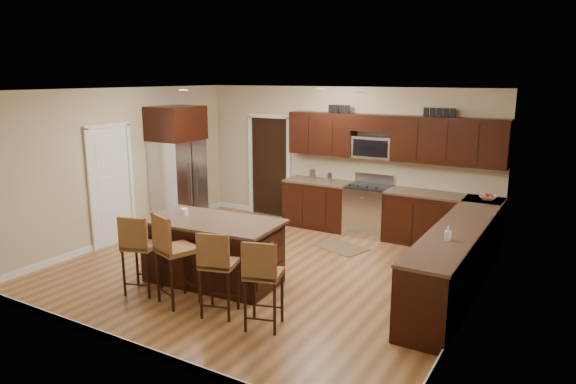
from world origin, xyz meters
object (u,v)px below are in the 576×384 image
Objects in this scene: stool_extra at (262,274)px; stool_mid at (172,249)px; stool_left at (138,246)px; refrigerator at (178,167)px; range at (368,210)px; island at (213,253)px; stool_right at (217,264)px.

stool_mid is at bearing 163.26° from stool_extra.
stool_left is at bearing 163.04° from stool_extra.
refrigerator is at bearing 149.82° from stool_mid.
range is 0.55× the size of island.
stool_mid is 3.51m from refrigerator.
range is 3.68m from refrigerator.
refrigerator reaches higher than stool_mid.
stool_extra is at bearing -85.35° from range.
stool_mid reaches higher than range.
stool_left reaches higher than island.
range is 4.40m from stool_left.
stool_right is at bearing -17.71° from stool_left.
island is 1.85× the size of stool_right.
stool_right is at bearing -53.13° from island.
stool_mid is (-1.03, -4.09, 0.28)m from range.
stool_mid is 1.10× the size of stool_extra.
stool_extra is at bearing -16.97° from stool_right.
island is 1.85× the size of stool_extra.
refrigerator is at bearing 136.88° from island.
stool_right reaches higher than island.
stool_left is (-1.64, -4.08, 0.21)m from range.
stool_mid is at bearing -104.19° from range.
stool_extra reaches higher than island.
stool_left is 0.61m from stool_mid.
stool_mid is 0.72m from stool_right.
island is 1.05m from stool_left.
refrigerator is (-2.24, 1.79, 0.78)m from island.
range is 0.92× the size of stool_mid.
refrigerator is at bearing 104.56° from stool_left.
stool_extra is at bearing -35.69° from island.
island is 2.97m from refrigerator.
range is at bearing 23.74° from refrigerator.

